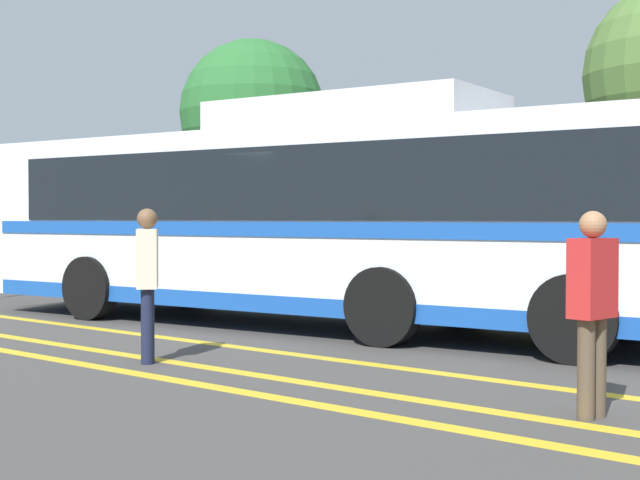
# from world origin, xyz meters

# --- Properties ---
(ground_plane) EXTENTS (220.00, 220.00, 0.00)m
(ground_plane) POSITION_xyz_m (0.00, 0.00, 0.00)
(ground_plane) COLOR #423F3D
(lane_strip_0) EXTENTS (31.51, 0.20, 0.01)m
(lane_strip_0) POSITION_xyz_m (1.06, -2.12, 0.00)
(lane_strip_0) COLOR gold
(lane_strip_0) RESTS_ON ground_plane
(lane_strip_1) EXTENTS (31.51, 0.20, 0.01)m
(lane_strip_1) POSITION_xyz_m (1.06, -3.40, 0.00)
(lane_strip_1) COLOR gold
(lane_strip_1) RESTS_ON ground_plane
(lane_strip_2) EXTENTS (31.51, 0.20, 0.01)m
(lane_strip_2) POSITION_xyz_m (1.06, -4.13, 0.00)
(lane_strip_2) COLOR gold
(lane_strip_2) RESTS_ON ground_plane
(curb_strip) EXTENTS (39.51, 0.36, 0.15)m
(curb_strip) POSITION_xyz_m (1.06, 6.38, 0.07)
(curb_strip) COLOR #99999E
(curb_strip) RESTS_ON ground_plane
(transit_bus) EXTENTS (11.99, 3.66, 3.30)m
(transit_bus) POSITION_xyz_m (1.08, 0.08, 1.65)
(transit_bus) COLOR silver
(transit_bus) RESTS_ON ground_plane
(parked_car_0) EXTENTS (4.22, 1.97, 1.41)m
(parked_car_0) POSITION_xyz_m (-9.04, 4.87, 0.71)
(parked_car_0) COLOR #9E9EA3
(parked_car_0) RESTS_ON ground_plane
(parked_car_1) EXTENTS (4.53, 2.07, 1.53)m
(parked_car_1) POSITION_xyz_m (-3.02, 5.36, 0.76)
(parked_car_1) COLOR silver
(parked_car_1) RESTS_ON ground_plane
(parked_car_2) EXTENTS (4.49, 2.08, 1.56)m
(parked_car_2) POSITION_xyz_m (3.62, 4.98, 0.78)
(parked_car_2) COLOR olive
(parked_car_2) RESTS_ON ground_plane
(pedestrian_0) EXTENTS (0.46, 0.45, 1.71)m
(pedestrian_0) POSITION_xyz_m (1.60, -3.60, 0.98)
(pedestrian_0) COLOR #191E38
(pedestrian_0) RESTS_ON ground_plane
(pedestrian_2) EXTENTS (0.28, 0.45, 1.67)m
(pedestrian_2) POSITION_xyz_m (6.50, -3.11, 0.95)
(pedestrian_2) COLOR brown
(pedestrian_2) RESTS_ON ground_plane
(tree_1) EXTENTS (4.45, 4.45, 7.05)m
(tree_1) POSITION_xyz_m (-9.61, 9.84, 4.81)
(tree_1) COLOR #513823
(tree_1) RESTS_ON ground_plane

